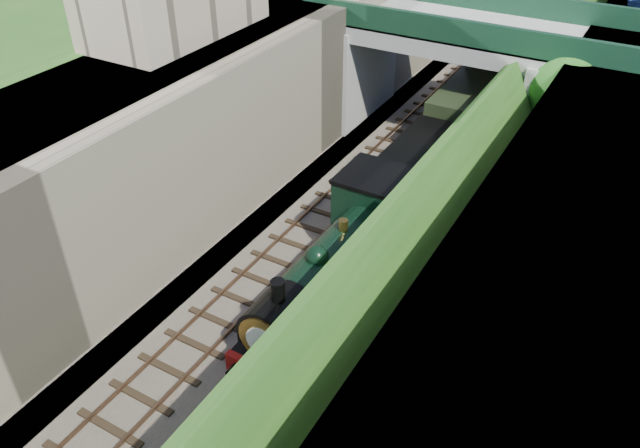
% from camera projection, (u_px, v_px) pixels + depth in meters
% --- Properties ---
extents(trackbed, '(10.00, 90.00, 0.20)m').
position_uv_depth(trackbed, '(422.00, 166.00, 31.35)').
color(trackbed, '#473F38').
rests_on(trackbed, ground).
extents(retaining_wall, '(1.00, 90.00, 7.00)m').
position_uv_depth(retaining_wall, '(327.00, 81.00, 31.64)').
color(retaining_wall, '#756B56').
rests_on(retaining_wall, ground).
extents(street_plateau_left, '(6.00, 90.00, 7.00)m').
position_uv_depth(street_plateau_left, '(269.00, 69.00, 33.06)').
color(street_plateau_left, '#262628').
rests_on(street_plateau_left, ground).
extents(embankment_slope, '(4.47, 90.00, 6.36)m').
position_uv_depth(embankment_slope, '(519.00, 162.00, 26.37)').
color(embankment_slope, '#1E4714').
rests_on(embankment_slope, ground).
extents(track_left, '(2.50, 90.00, 0.20)m').
position_uv_depth(track_left, '(386.00, 154.00, 32.08)').
color(track_left, black).
rests_on(track_left, trackbed).
extents(track_right, '(2.50, 90.00, 0.20)m').
position_uv_depth(track_right, '(445.00, 170.00, 30.78)').
color(track_right, black).
rests_on(track_right, trackbed).
extents(road_bridge, '(16.00, 6.40, 7.25)m').
position_uv_depth(road_bridge, '(476.00, 68.00, 31.53)').
color(road_bridge, gray).
rests_on(road_bridge, ground).
extents(tree, '(3.60, 3.80, 6.60)m').
position_uv_depth(tree, '(571.00, 92.00, 27.66)').
color(tree, black).
rests_on(tree, ground).
extents(locomotive, '(3.10, 10.22, 3.83)m').
position_uv_depth(locomotive, '(340.00, 264.00, 22.05)').
color(locomotive, black).
rests_on(locomotive, trackbed).
extents(tender, '(2.70, 6.00, 3.05)m').
position_uv_depth(tender, '(419.00, 178.00, 27.44)').
color(tender, black).
rests_on(tender, trackbed).
extents(coach_front, '(2.90, 18.00, 3.70)m').
position_uv_depth(coach_front, '(503.00, 75.00, 36.15)').
color(coach_front, black).
rests_on(coach_front, trackbed).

